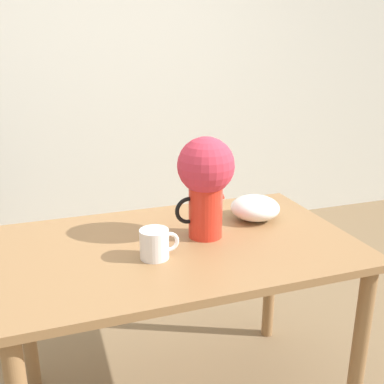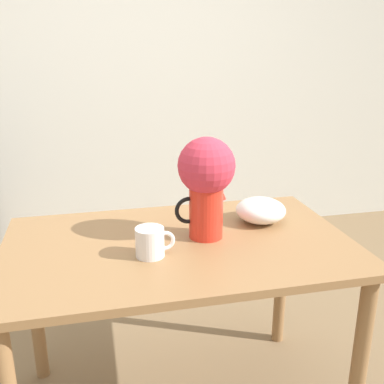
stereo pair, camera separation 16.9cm
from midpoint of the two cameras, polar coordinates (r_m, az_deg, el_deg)
The scene contains 5 objects.
wall_back at distance 3.53m, azimuth -12.62°, elevation 14.40°, with size 8.00×0.05×2.60m.
table at distance 1.78m, azimuth -4.25°, elevation -9.82°, with size 1.33×0.82×0.79m.
flower_vase at distance 1.69m, azimuth -1.07°, elevation 1.79°, with size 0.23×0.22×0.40m.
coffee_mug at distance 1.60m, azimuth -7.74°, elevation -6.60°, with size 0.14×0.10×0.11m.
white_bowl at distance 1.94m, azimuth 5.55°, elevation -2.06°, with size 0.21×0.21×0.10m.
Camera 1 is at (-0.50, -1.52, 1.51)m, focal length 42.00 mm.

